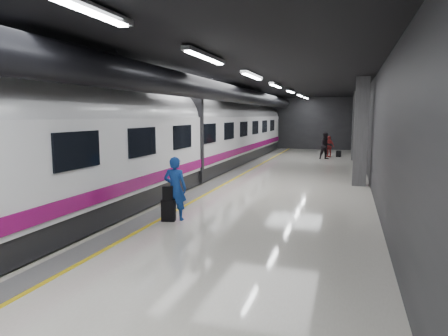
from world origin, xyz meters
The scene contains 9 objects.
ground centered at (0.00, 0.00, 0.00)m, with size 40.00×40.00×0.00m, color silver.
platform_hall centered at (-0.29, 0.96, 3.54)m, with size 10.02×40.02×4.51m.
train centered at (-3.25, 0.00, 2.07)m, with size 3.05×38.00×4.05m.
traveler_main centered at (-0.52, -5.51, 0.90)m, with size 0.66×0.43×1.80m, color #1844B4.
suitcase_main centered at (-0.65, -5.68, 0.30)m, with size 0.37×0.24×0.61m, color black.
shoulder_bag centered at (-0.65, -5.71, 0.80)m, with size 0.29×0.15×0.38m, color black.
traveler_far_a centered at (2.62, 11.97, 0.91)m, with size 0.88×0.69×1.81m, color black.
traveler_far_b centered at (2.75, 13.59, 0.75)m, with size 0.88×0.37×1.50m, color maroon.
suitcase_far centered at (3.43, 13.71, 0.22)m, with size 0.31×0.20×0.45m, color black.
Camera 1 is at (4.08, -15.60, 2.93)m, focal length 32.00 mm.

